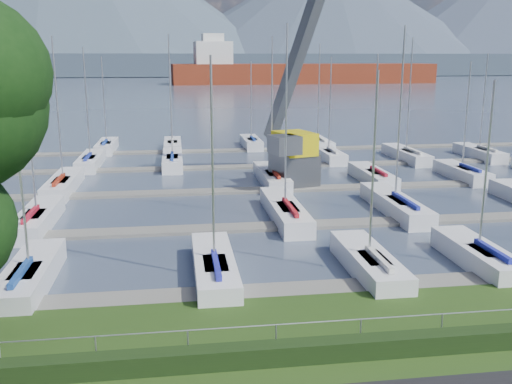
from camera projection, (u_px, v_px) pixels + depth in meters
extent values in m
cube|color=#445064|center=(183.00, 80.00, 270.42)|extent=(800.00, 540.00, 0.20)
cube|color=black|center=(307.00, 351.00, 19.34)|extent=(80.00, 0.70, 0.70)
cylinder|color=#94989D|center=(305.00, 323.00, 19.53)|extent=(80.00, 0.04, 0.04)
cube|color=#3D4B5A|center=(181.00, 64.00, 336.40)|extent=(900.00, 80.00, 12.00)
cone|color=#414D5F|center=(328.00, 12.00, 420.00)|extent=(300.00, 300.00, 85.00)
cube|color=gray|center=(275.00, 292.00, 25.64)|extent=(90.00, 1.60, 0.25)
cube|color=slate|center=(247.00, 228.00, 35.27)|extent=(90.00, 1.60, 0.25)
cube|color=slate|center=(231.00, 191.00, 44.91)|extent=(90.00, 1.60, 0.25)
cube|color=gray|center=(221.00, 168.00, 54.54)|extent=(90.00, 1.60, 0.25)
cube|color=slate|center=(214.00, 151.00, 64.18)|extent=(90.00, 1.60, 0.25)
cube|color=#4F5256|center=(294.00, 169.00, 46.55)|extent=(3.96, 3.96, 2.60)
cube|color=yellow|center=(294.00, 143.00, 46.07)|extent=(3.44, 3.99, 1.80)
cube|color=#55595D|center=(306.00, 30.00, 48.57)|extent=(5.82, 10.52, 19.89)
cube|color=#585B60|center=(285.00, 145.00, 43.93)|extent=(2.53, 2.67, 1.40)
cube|color=maroon|center=(305.00, 76.00, 231.26)|extent=(107.34, 23.44, 10.00)
cube|color=silver|center=(213.00, 57.00, 222.63)|extent=(14.70, 14.70, 12.00)
cube|color=silver|center=(213.00, 39.00, 221.02)|extent=(8.40, 8.40, 4.00)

